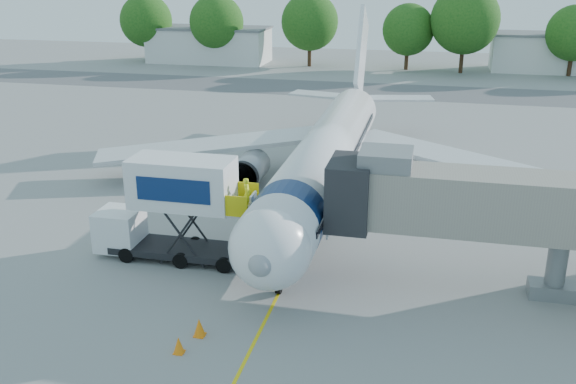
% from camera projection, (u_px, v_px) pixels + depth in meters
% --- Properties ---
extents(ground, '(160.00, 160.00, 0.00)m').
position_uv_depth(ground, '(316.00, 219.00, 38.94)').
color(ground, gray).
rests_on(ground, ground).
extents(guidance_line, '(0.15, 70.00, 0.01)m').
position_uv_depth(guidance_line, '(316.00, 219.00, 38.94)').
color(guidance_line, yellow).
rests_on(guidance_line, ground).
extents(taxiway_strip, '(120.00, 10.00, 0.01)m').
position_uv_depth(taxiway_strip, '(380.00, 91.00, 77.45)').
color(taxiway_strip, '#59595B').
rests_on(taxiway_strip, ground).
extents(aircraft, '(34.17, 37.73, 11.35)m').
position_uv_depth(aircraft, '(328.00, 154.00, 41.72)').
color(aircraft, white).
rests_on(aircraft, ground).
extents(jet_bridge, '(13.90, 3.20, 6.60)m').
position_uv_depth(jet_bridge, '(461.00, 202.00, 29.37)').
color(jet_bridge, gray).
rests_on(jet_bridge, ground).
extents(catering_hiloader, '(8.50, 2.44, 5.50)m').
position_uv_depth(catering_hiloader, '(172.00, 209.00, 32.90)').
color(catering_hiloader, black).
rests_on(catering_hiloader, ground).
extents(ground_tug, '(3.58, 1.98, 1.40)m').
position_uv_depth(ground_tug, '(350.00, 384.00, 22.53)').
color(ground_tug, silver).
rests_on(ground_tug, ground).
extents(safety_cone_a, '(0.45, 0.45, 0.72)m').
position_uv_depth(safety_cone_a, '(179.00, 345.00, 25.51)').
color(safety_cone_a, orange).
rests_on(safety_cone_a, ground).
extents(safety_cone_b, '(0.50, 0.50, 0.80)m').
position_uv_depth(safety_cone_b, '(199.00, 328.00, 26.67)').
color(safety_cone_b, orange).
rests_on(safety_cone_b, ground).
extents(outbuilding_left, '(18.40, 8.40, 5.30)m').
position_uv_depth(outbuilding_left, '(209.00, 44.00, 98.95)').
color(outbuilding_left, silver).
rests_on(outbuilding_left, ground).
extents(outbuilding_right, '(16.40, 7.40, 5.30)m').
position_uv_depth(outbuilding_right, '(550.00, 52.00, 90.26)').
color(outbuilding_right, silver).
rests_on(outbuilding_right, ground).
extents(tree_a, '(7.96, 7.96, 10.15)m').
position_uv_depth(tree_a, '(146.00, 21.00, 98.41)').
color(tree_a, '#382314').
rests_on(tree_a, ground).
extents(tree_b, '(8.05, 8.05, 10.26)m').
position_uv_depth(tree_b, '(216.00, 22.00, 95.20)').
color(tree_b, '#382314').
rests_on(tree_b, ground).
extents(tree_c, '(8.32, 8.32, 10.60)m').
position_uv_depth(tree_c, '(310.00, 22.00, 93.42)').
color(tree_c, '#382314').
rests_on(tree_c, ground).
extents(tree_d, '(7.28, 7.28, 9.28)m').
position_uv_depth(tree_d, '(408.00, 30.00, 90.72)').
color(tree_d, '#382314').
rests_on(tree_d, ground).
extents(tree_e, '(9.36, 9.36, 11.93)m').
position_uv_depth(tree_e, '(465.00, 20.00, 87.43)').
color(tree_e, '#382314').
rests_on(tree_e, ground).
extents(tree_f, '(7.41, 7.41, 9.45)m').
position_uv_depth(tree_f, '(575.00, 33.00, 85.44)').
color(tree_f, '#382314').
rests_on(tree_f, ground).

